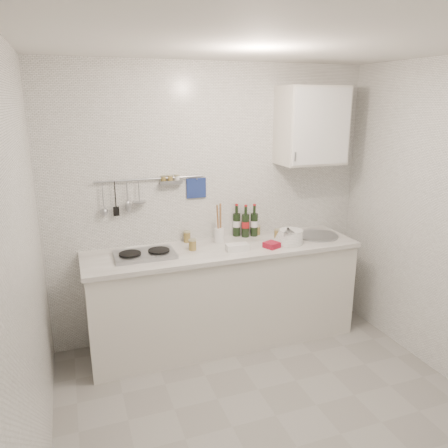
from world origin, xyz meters
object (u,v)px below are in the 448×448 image
wall_cabinet (312,126)px  plate_stack_hob (139,253)px  wine_bottles (245,220)px  plate_stack_sink (290,237)px  utensil_crock (219,233)px

wall_cabinet → plate_stack_hob: size_ratio=2.08×
wall_cabinet → wine_bottles: bearing=168.8°
plate_stack_sink → utensil_crock: utensil_crock is taller
plate_stack_hob → utensil_crock: utensil_crock is taller
wine_bottles → wall_cabinet: bearing=-11.2°
plate_stack_sink → wine_bottles: 0.45m
wall_cabinet → plate_stack_hob: 1.93m
plate_stack_hob → utensil_crock: size_ratio=0.91×
wine_bottles → plate_stack_sink: bearing=-45.9°
plate_stack_hob → utensil_crock: (0.74, 0.08, 0.07)m
plate_stack_hob → plate_stack_sink: size_ratio=1.17×
plate_stack_hob → wine_bottles: size_ratio=1.08×
wall_cabinet → plate_stack_sink: size_ratio=2.44×
plate_stack_hob → wine_bottles: (1.04, 0.18, 0.14)m
plate_stack_sink → utensil_crock: bearing=160.2°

